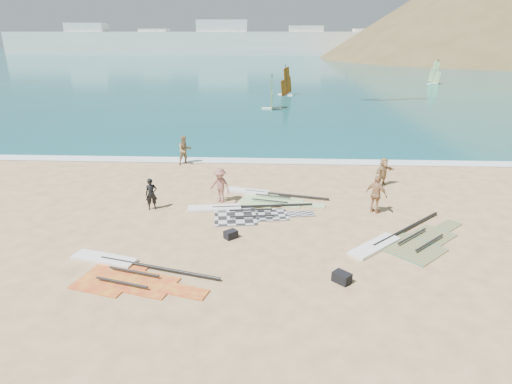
{
  "coord_description": "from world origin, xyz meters",
  "views": [
    {
      "loc": [
        -0.08,
        -14.17,
        7.81
      ],
      "look_at": [
        -0.94,
        4.0,
        1.0
      ],
      "focal_mm": 30.0,
      "sensor_mm": 36.0,
      "label": 1
    }
  ],
  "objects_px": {
    "rig_green": "(265,197)",
    "rig_orange": "(403,241)",
    "beachgoer_left": "(185,150)",
    "gear_bag_far": "(342,277)",
    "beachgoer_mid": "(220,185)",
    "beachgoer_right": "(383,172)",
    "gear_bag_near": "(231,234)",
    "beachgoer_back": "(376,194)",
    "rig_grey": "(240,212)",
    "person_wetsuit": "(151,194)",
    "rig_red": "(124,271)"
  },
  "relations": [
    {
      "from": "gear_bag_near",
      "to": "person_wetsuit",
      "type": "xyz_separation_m",
      "value": [
        -3.99,
        2.83,
        0.59
      ]
    },
    {
      "from": "beachgoer_mid",
      "to": "beachgoer_right",
      "type": "xyz_separation_m",
      "value": [
        8.5,
        2.89,
        -0.1
      ]
    },
    {
      "from": "beachgoer_left",
      "to": "beachgoer_right",
      "type": "height_order",
      "value": "beachgoer_left"
    },
    {
      "from": "gear_bag_near",
      "to": "beachgoer_mid",
      "type": "distance_m",
      "value": 4.06
    },
    {
      "from": "rig_grey",
      "to": "person_wetsuit",
      "type": "xyz_separation_m",
      "value": [
        -4.16,
        0.24,
        0.7
      ]
    },
    {
      "from": "gear_bag_far",
      "to": "beachgoer_back",
      "type": "relative_size",
      "value": 0.32
    },
    {
      "from": "person_wetsuit",
      "to": "beachgoer_back",
      "type": "height_order",
      "value": "beachgoer_back"
    },
    {
      "from": "rig_grey",
      "to": "beachgoer_mid",
      "type": "bearing_deg",
      "value": 121.88
    },
    {
      "from": "beachgoer_right",
      "to": "rig_green",
      "type": "bearing_deg",
      "value": 162.31
    },
    {
      "from": "rig_green",
      "to": "rig_orange",
      "type": "height_order",
      "value": "rig_orange"
    },
    {
      "from": "gear_bag_near",
      "to": "rig_orange",
      "type": "bearing_deg",
      "value": -0.63
    },
    {
      "from": "rig_green",
      "to": "gear_bag_far",
      "type": "xyz_separation_m",
      "value": [
        2.77,
        -7.64,
        0.12
      ]
    },
    {
      "from": "beachgoer_back",
      "to": "rig_green",
      "type": "bearing_deg",
      "value": 23.02
    },
    {
      "from": "gear_bag_far",
      "to": "beachgoer_right",
      "type": "height_order",
      "value": "beachgoer_right"
    },
    {
      "from": "gear_bag_near",
      "to": "beachgoer_back",
      "type": "bearing_deg",
      "value": 24.6
    },
    {
      "from": "rig_green",
      "to": "beachgoer_left",
      "type": "relative_size",
      "value": 2.9
    },
    {
      "from": "rig_grey",
      "to": "gear_bag_far",
      "type": "height_order",
      "value": "gear_bag_far"
    },
    {
      "from": "rig_green",
      "to": "rig_red",
      "type": "bearing_deg",
      "value": -108.82
    },
    {
      "from": "beachgoer_mid",
      "to": "beachgoer_right",
      "type": "distance_m",
      "value": 8.98
    },
    {
      "from": "beachgoer_left",
      "to": "beachgoer_mid",
      "type": "bearing_deg",
      "value": -95.57
    },
    {
      "from": "rig_orange",
      "to": "rig_green",
      "type": "bearing_deg",
      "value": 96.6
    },
    {
      "from": "rig_grey",
      "to": "rig_red",
      "type": "xyz_separation_m",
      "value": [
        -3.6,
        -5.4,
        -0.0
      ]
    },
    {
      "from": "rig_orange",
      "to": "person_wetsuit",
      "type": "bearing_deg",
      "value": 121.23
    },
    {
      "from": "beachgoer_mid",
      "to": "beachgoer_back",
      "type": "bearing_deg",
      "value": 20.4
    },
    {
      "from": "rig_green",
      "to": "beachgoer_back",
      "type": "distance_m",
      "value": 5.44
    },
    {
      "from": "rig_red",
      "to": "gear_bag_near",
      "type": "bearing_deg",
      "value": 54.46
    },
    {
      "from": "rig_grey",
      "to": "gear_bag_far",
      "type": "xyz_separation_m",
      "value": [
        3.86,
        -5.66,
        0.12
      ]
    },
    {
      "from": "beachgoer_left",
      "to": "beachgoer_right",
      "type": "bearing_deg",
      "value": -47.59
    },
    {
      "from": "beachgoer_left",
      "to": "beachgoer_mid",
      "type": "relative_size",
      "value": 1.05
    },
    {
      "from": "rig_grey",
      "to": "rig_red",
      "type": "distance_m",
      "value": 6.49
    },
    {
      "from": "rig_green",
      "to": "rig_orange",
      "type": "bearing_deg",
      "value": -26.02
    },
    {
      "from": "gear_bag_near",
      "to": "beachgoer_back",
      "type": "relative_size",
      "value": 0.28
    },
    {
      "from": "rig_red",
      "to": "beachgoer_left",
      "type": "relative_size",
      "value": 3.11
    },
    {
      "from": "rig_orange",
      "to": "gear_bag_far",
      "type": "xyz_separation_m",
      "value": [
        -2.85,
        -2.99,
        0.12
      ]
    },
    {
      "from": "rig_grey",
      "to": "gear_bag_far",
      "type": "relative_size",
      "value": 10.37
    },
    {
      "from": "beachgoer_left",
      "to": "rig_orange",
      "type": "bearing_deg",
      "value": -74.68
    },
    {
      "from": "beachgoer_back",
      "to": "rig_red",
      "type": "bearing_deg",
      "value": 71.29
    },
    {
      "from": "beachgoer_right",
      "to": "rig_orange",
      "type": "bearing_deg",
      "value": -132.87
    },
    {
      "from": "rig_orange",
      "to": "beachgoer_mid",
      "type": "relative_size",
      "value": 3.12
    },
    {
      "from": "rig_red",
      "to": "beachgoer_back",
      "type": "height_order",
      "value": "beachgoer_back"
    },
    {
      "from": "rig_orange",
      "to": "rig_red",
      "type": "height_order",
      "value": "rig_orange"
    },
    {
      "from": "rig_grey",
      "to": "beachgoer_left",
      "type": "distance_m",
      "value": 8.67
    },
    {
      "from": "gear_bag_far",
      "to": "beachgoer_left",
      "type": "relative_size",
      "value": 0.31
    },
    {
      "from": "rig_grey",
      "to": "gear_bag_near",
      "type": "height_order",
      "value": "gear_bag_near"
    },
    {
      "from": "rig_orange",
      "to": "gear_bag_near",
      "type": "xyz_separation_m",
      "value": [
        -6.87,
        0.08,
        0.11
      ]
    },
    {
      "from": "gear_bag_near",
      "to": "person_wetsuit",
      "type": "height_order",
      "value": "person_wetsuit"
    },
    {
      "from": "beachgoer_right",
      "to": "rig_grey",
      "type": "bearing_deg",
      "value": 172.52
    },
    {
      "from": "beachgoer_left",
      "to": "rig_green",
      "type": "bearing_deg",
      "value": -78.43
    },
    {
      "from": "rig_orange",
      "to": "rig_grey",
      "type": "bearing_deg",
      "value": 114.5
    },
    {
      "from": "rig_orange",
      "to": "gear_bag_near",
      "type": "height_order",
      "value": "gear_bag_near"
    }
  ]
}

